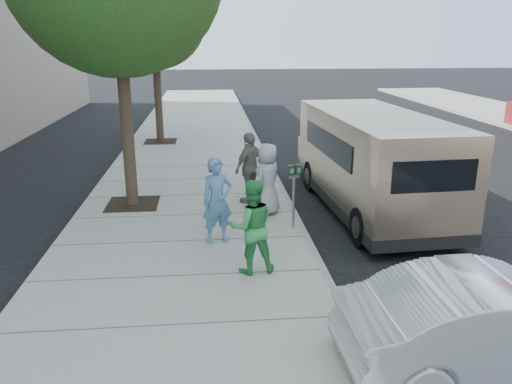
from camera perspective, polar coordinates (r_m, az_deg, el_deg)
ground at (r=9.92m, az=-2.44°, el=-6.17°), size 120.00×120.00×0.00m
sidewalk at (r=9.90m, az=-8.26°, el=-5.93°), size 5.00×60.00×0.15m
curb_face at (r=10.06m, az=5.81°, el=-5.44°), size 0.12×60.00×0.16m
tree_far at (r=19.22m, az=-11.53°, el=19.67°), size 3.92×3.80×6.49m
parking_meter at (r=10.18m, az=4.37°, el=1.09°), size 0.29×0.17×1.34m
van at (r=11.92m, az=13.01°, el=3.59°), size 2.41×6.32×2.31m
sedan at (r=6.85m, az=26.10°, el=-13.43°), size 3.90×1.46×1.27m
person_officer at (r=9.48m, az=-4.44°, el=-1.02°), size 0.70×0.56×1.66m
person_green_shirt at (r=8.25m, az=-0.50°, el=-3.97°), size 0.85×0.70×1.61m
person_gray_shirt at (r=11.02m, az=1.34°, el=1.48°), size 0.90×0.92×1.60m
person_striped_polo at (r=11.81m, az=-0.67°, el=2.81°), size 1.00×1.00×1.70m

